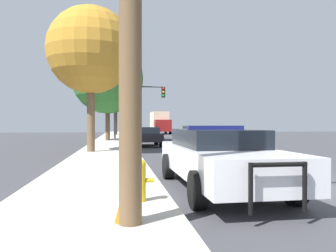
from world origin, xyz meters
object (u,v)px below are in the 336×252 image
Objects in this scene: police_car at (218,156)px; tree_sidewalk_near at (91,51)px; tree_sidewalk_mid at (108,78)px; car_background_oncoming at (194,133)px; traffic_light at (136,100)px; box_truck at (160,122)px; tree_sidewalk_far at (115,94)px; traffic_cone at (126,200)px; fire_hydrant at (140,179)px; car_background_midblock at (146,136)px.

tree_sidewalk_near is (-3.61, 9.41, 4.40)m from police_car.
car_background_oncoming is at bearing 12.44° from tree_sidewalk_mid.
traffic_light is at bearing 75.62° from tree_sidewalk_near.
tree_sidewalk_mid is at bearing 70.50° from box_truck.
traffic_light is at bearing -88.34° from police_car.
traffic_light is 1.05× the size of car_background_oncoming.
police_car is at bearing -81.42° from tree_sidewalk_mid.
tree_sidewalk_far is 39.48m from traffic_cone.
box_truck reaches higher than car_background_oncoming.
box_truck is (6.03, 44.71, 1.26)m from fire_hydrant.
box_truck reaches higher than police_car.
traffic_cone is (0.46, -39.14, -5.11)m from tree_sidewalk_far.
tree_sidewalk_mid reaches higher than car_background_midblock.
tree_sidewalk_far reaches higher than car_background_oncoming.
police_car is 9.00× the size of traffic_cone.
police_car is at bearing -87.92° from traffic_light.
box_truck is at bearing 44.98° from tree_sidewalk_far.
police_car is 0.79× the size of box_truck.
police_car reaches higher than car_background_midblock.
tree_sidewalk_mid is 1.15× the size of tree_sidewalk_near.
police_car is at bearing -85.89° from tree_sidewalk_far.
tree_sidewalk_mid reaches higher than fire_hydrant.
police_car reaches higher than traffic_cone.
car_background_midblock is at bearing 84.87° from fire_hydrant.
police_car is at bearing -90.12° from car_background_midblock.
car_background_midblock is (0.33, -5.69, -2.81)m from traffic_light.
tree_sidewalk_mid is at bearing 87.71° from tree_sidewalk_near.
traffic_light is 23.23m from box_truck.
car_background_midblock is at bearing 59.77° from tree_sidewalk_near.
fire_hydrant is at bearing -81.02° from tree_sidewalk_near.
tree_sidewalk_far is (-2.20, 21.57, 4.83)m from car_background_midblock.
tree_sidewalk_mid is at bearing 9.00° from car_background_oncoming.
traffic_cone is (-6.31, -45.90, -1.35)m from box_truck.
fire_hydrant is at bearing 77.22° from traffic_cone.
traffic_light is at bearing 17.03° from car_background_oncoming.
traffic_light reaches higher than box_truck.
tree_sidewalk_far reaches higher than traffic_light.
fire_hydrant is at bearing 37.72° from police_car.
car_background_oncoming reaches higher than car_background_midblock.
box_truck is 0.87× the size of tree_sidewalk_far.
car_background_midblock reaches higher than traffic_cone.
car_background_midblock is at bearing 79.45° from box_truck.
car_background_midblock is at bearing -65.50° from tree_sidewalk_mid.
police_car is at bearing 74.78° from car_background_oncoming.
police_car is 1.21× the size of car_background_oncoming.
fire_hydrant is 0.09× the size of tree_sidewalk_far.
tree_sidewalk_near is at bearing -69.43° from police_car.
police_car is 1.15× the size of traffic_light.
tree_sidewalk_near reaches higher than box_truck.
car_background_oncoming is at bearing 57.78° from tree_sidewalk_near.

